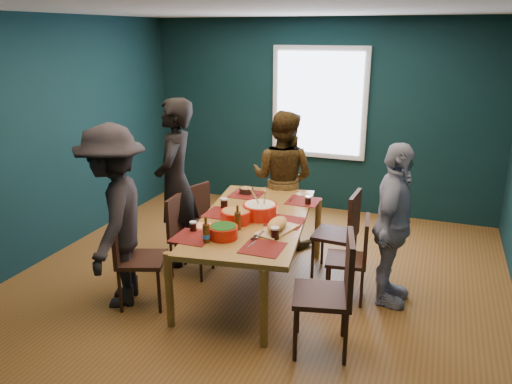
# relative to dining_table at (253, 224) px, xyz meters

# --- Properties ---
(room) EXTENTS (5.01, 5.01, 2.71)m
(room) POSITION_rel_dining_table_xyz_m (0.01, 0.40, 0.68)
(room) COLOR brown
(room) RESTS_ON ground
(dining_table) EXTENTS (1.28, 2.12, 0.76)m
(dining_table) POSITION_rel_dining_table_xyz_m (0.00, 0.00, 0.00)
(dining_table) COLOR olive
(dining_table) RESTS_ON floor
(chair_left_far) EXTENTS (0.48, 0.48, 0.83)m
(chair_left_far) POSITION_rel_dining_table_xyz_m (-0.83, 0.57, -0.21)
(chair_left_far) COLOR black
(chair_left_far) RESTS_ON floor
(chair_left_mid) EXTENTS (0.41, 0.41, 0.86)m
(chair_left_mid) POSITION_rel_dining_table_xyz_m (-0.81, 0.06, -0.18)
(chair_left_mid) COLOR black
(chair_left_mid) RESTS_ON floor
(chair_left_near) EXTENTS (0.54, 0.54, 0.94)m
(chair_left_near) POSITION_rel_dining_table_xyz_m (-0.96, -0.69, -0.14)
(chair_left_near) COLOR black
(chair_left_near) RESTS_ON floor
(chair_right_far) EXTENTS (0.45, 0.45, 0.94)m
(chair_right_far) POSITION_rel_dining_table_xyz_m (0.79, 0.57, -0.14)
(chair_right_far) COLOR black
(chair_right_far) RESTS_ON floor
(chair_right_mid) EXTENTS (0.43, 0.43, 0.84)m
(chair_right_mid) POSITION_rel_dining_table_xyz_m (1.00, 0.12, -0.20)
(chair_right_mid) COLOR black
(chair_right_mid) RESTS_ON floor
(chair_right_near) EXTENTS (0.55, 0.55, 1.01)m
(chair_right_near) POSITION_rel_dining_table_xyz_m (0.98, -0.76, -0.10)
(chair_right_near) COLOR black
(chair_right_near) RESTS_ON floor
(person_far_left) EXTENTS (0.59, 0.76, 1.85)m
(person_far_left) POSITION_rel_dining_table_xyz_m (-1.01, 0.28, 0.24)
(person_far_left) COLOR black
(person_far_left) RESTS_ON floor
(person_back) EXTENTS (0.85, 0.69, 1.64)m
(person_back) POSITION_rel_dining_table_xyz_m (-0.08, 1.21, 0.13)
(person_back) COLOR black
(person_back) RESTS_ON floor
(person_right) EXTENTS (0.44, 0.94, 1.57)m
(person_right) POSITION_rel_dining_table_xyz_m (1.32, 0.19, 0.10)
(person_right) COLOR white
(person_right) RESTS_ON floor
(person_near_left) EXTENTS (1.01, 1.28, 1.74)m
(person_near_left) POSITION_rel_dining_table_xyz_m (-1.11, -0.69, 0.18)
(person_near_left) COLOR black
(person_near_left) RESTS_ON floor
(bowl_salad) EXTENTS (0.29, 0.29, 0.12)m
(bowl_salad) POSITION_rel_dining_table_xyz_m (-0.11, -0.17, 0.14)
(bowl_salad) COLOR red
(bowl_salad) RESTS_ON dining_table
(bowl_dumpling) EXTENTS (0.34, 0.34, 0.32)m
(bowl_dumpling) POSITION_rel_dining_table_xyz_m (0.06, 0.03, 0.15)
(bowl_dumpling) COLOR red
(bowl_dumpling) RESTS_ON dining_table
(bowl_herbs) EXTENTS (0.26, 0.26, 0.11)m
(bowl_herbs) POSITION_rel_dining_table_xyz_m (-0.07, -0.56, 0.13)
(bowl_herbs) COLOR red
(bowl_herbs) RESTS_ON dining_table
(cutting_board) EXTENTS (0.33, 0.56, 0.12)m
(cutting_board) POSITION_rel_dining_table_xyz_m (0.33, -0.25, 0.13)
(cutting_board) COLOR tan
(cutting_board) RESTS_ON dining_table
(small_bowl) EXTENTS (0.16, 0.16, 0.07)m
(small_bowl) POSITION_rel_dining_table_xyz_m (-0.35, 0.69, 0.11)
(small_bowl) COLOR black
(small_bowl) RESTS_ON dining_table
(beer_bottle_a) EXTENTS (0.06, 0.06, 0.23)m
(beer_bottle_a) POSITION_rel_dining_table_xyz_m (-0.17, -0.70, 0.16)
(beer_bottle_a) COLOR #49290D
(beer_bottle_a) RESTS_ON dining_table
(beer_bottle_b) EXTENTS (0.06, 0.06, 0.24)m
(beer_bottle_b) POSITION_rel_dining_table_xyz_m (-0.03, -0.34, 0.16)
(beer_bottle_b) COLOR #49290D
(beer_bottle_b) RESTS_ON dining_table
(cola_glass_a) EXTENTS (0.07, 0.07, 0.09)m
(cola_glass_a) POSITION_rel_dining_table_xyz_m (-0.39, -0.51, 0.12)
(cola_glass_a) COLOR black
(cola_glass_a) RESTS_ON dining_table
(cola_glass_b) EXTENTS (0.08, 0.08, 0.11)m
(cola_glass_b) POSITION_rel_dining_table_xyz_m (0.36, -0.42, 0.13)
(cola_glass_b) COLOR black
(cola_glass_b) RESTS_ON dining_table
(cola_glass_c) EXTENTS (0.07, 0.07, 0.09)m
(cola_glass_c) POSITION_rel_dining_table_xyz_m (0.40, 0.57, 0.12)
(cola_glass_c) COLOR black
(cola_glass_c) RESTS_ON dining_table
(cola_glass_d) EXTENTS (0.08, 0.08, 0.11)m
(cola_glass_d) POSITION_rel_dining_table_xyz_m (-0.38, 0.15, 0.13)
(cola_glass_d) COLOR black
(cola_glass_d) RESTS_ON dining_table
(napkin_a) EXTENTS (0.15, 0.15, 0.00)m
(napkin_a) POSITION_rel_dining_table_xyz_m (0.34, 0.05, 0.07)
(napkin_a) COLOR #FF8F6B
(napkin_a) RESTS_ON dining_table
(napkin_b) EXTENTS (0.18, 0.18, 0.00)m
(napkin_b) POSITION_rel_dining_table_xyz_m (-0.36, -0.37, 0.07)
(napkin_b) COLOR #FF8F6B
(napkin_b) RESTS_ON dining_table
(napkin_c) EXTENTS (0.16, 0.16, 0.00)m
(napkin_c) POSITION_rel_dining_table_xyz_m (0.34, -0.67, 0.07)
(napkin_c) COLOR #FF8F6B
(napkin_c) RESTS_ON dining_table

